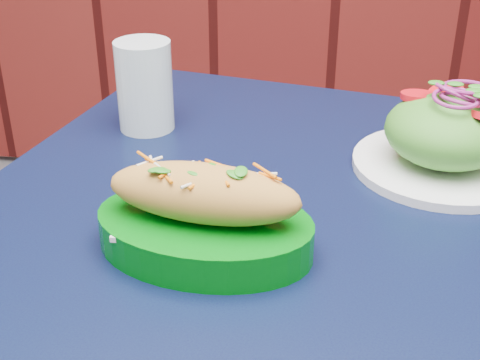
# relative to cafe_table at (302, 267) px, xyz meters

# --- Properties ---
(cafe_table) EXTENTS (0.94, 0.94, 0.75)m
(cafe_table) POSITION_rel_cafe_table_xyz_m (0.00, 0.00, 0.00)
(cafe_table) COLOR black
(cafe_table) RESTS_ON ground
(banh_mi_basket) EXTENTS (0.25, 0.17, 0.11)m
(banh_mi_basket) POSITION_rel_cafe_table_xyz_m (-0.10, -0.11, 0.13)
(banh_mi_basket) COLOR #00660C
(banh_mi_basket) RESTS_ON cafe_table
(salad_plate) EXTENTS (0.23, 0.23, 0.12)m
(salad_plate) POSITION_rel_cafe_table_xyz_m (0.17, 0.12, 0.13)
(salad_plate) COLOR white
(salad_plate) RESTS_ON cafe_table
(water_glass) EXTENTS (0.08, 0.08, 0.13)m
(water_glass) POSITION_rel_cafe_table_xyz_m (-0.25, 0.20, 0.15)
(water_glass) COLOR silver
(water_glass) RESTS_ON cafe_table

